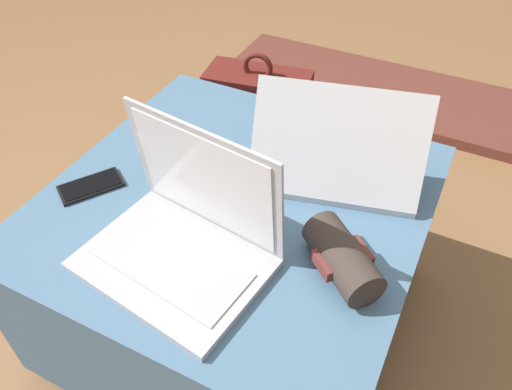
{
  "coord_description": "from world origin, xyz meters",
  "views": [
    {
      "loc": [
        0.4,
        -0.7,
        1.23
      ],
      "look_at": [
        0.07,
        -0.05,
        0.55
      ],
      "focal_mm": 35.0,
      "sensor_mm": 36.0,
      "label": 1
    }
  ],
  "objects": [
    {
      "name": "ground_plane",
      "position": [
        0.0,
        0.0,
        0.0
      ],
      "size": [
        14.0,
        14.0,
        0.0
      ],
      "primitive_type": "plane",
      "color": "olive"
    },
    {
      "name": "ottoman",
      "position": [
        0.0,
        0.0,
        0.24
      ],
      "size": [
        0.81,
        0.81,
        0.47
      ],
      "color": "#2A3D4E",
      "rests_on": "ground_plane"
    },
    {
      "name": "laptop_near",
      "position": [
        -0.01,
        -0.19,
        0.53
      ],
      "size": [
        0.38,
        0.3,
        0.27
      ],
      "rotation": [
        0.0,
        0.0,
        -0.14
      ],
      "color": "#B7B7BC",
      "rests_on": "ottoman"
    },
    {
      "name": "laptop_far",
      "position": [
        0.17,
        0.17,
        0.52
      ],
      "size": [
        0.41,
        0.33,
        0.24
      ],
      "rotation": [
        0.0,
        0.0,
        3.38
      ],
      "color": "silver",
      "rests_on": "ottoman"
    },
    {
      "name": "cell_phone",
      "position": [
        -0.31,
        -0.12,
        0.48
      ],
      "size": [
        0.13,
        0.15,
        0.01
      ],
      "rotation": [
        0.0,
        0.0,
        5.7
      ],
      "color": "black",
      "rests_on": "ottoman"
    },
    {
      "name": "backpack",
      "position": [
        -0.2,
        0.52,
        0.23
      ],
      "size": [
        0.34,
        0.23,
        0.54
      ],
      "rotation": [
        0.0,
        0.0,
        3.31
      ],
      "color": "#5B1E19",
      "rests_on": "ground_plane"
    },
    {
      "name": "wrist_brace",
      "position": [
        0.28,
        -0.09,
        0.51
      ],
      "size": [
        0.19,
        0.18,
        0.08
      ],
      "rotation": [
        0.0,
        0.0,
        5.58
      ],
      "color": "#3D332D",
      "rests_on": "ottoman"
    },
    {
      "name": "fireplace_hearth",
      "position": [
        0.0,
        1.33,
        0.02
      ],
      "size": [
        1.4,
        0.5,
        0.04
      ],
      "color": "brown",
      "rests_on": "ground_plane"
    }
  ]
}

